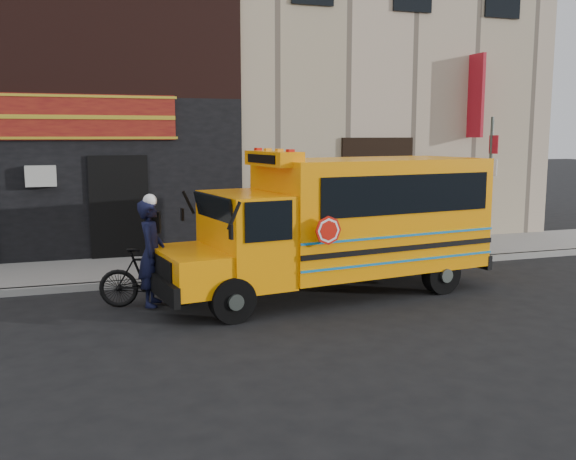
# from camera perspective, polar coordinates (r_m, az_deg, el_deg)

# --- Properties ---
(ground) EXTENTS (120.00, 120.00, 0.00)m
(ground) POSITION_cam_1_polar(r_m,az_deg,el_deg) (12.38, 2.35, -6.65)
(ground) COLOR black
(ground) RESTS_ON ground
(curb) EXTENTS (40.00, 0.20, 0.15)m
(curb) POSITION_cam_1_polar(r_m,az_deg,el_deg) (14.75, -1.27, -3.87)
(curb) COLOR gray
(curb) RESTS_ON ground
(sidewalk) EXTENTS (40.00, 3.00, 0.15)m
(sidewalk) POSITION_cam_1_polar(r_m,az_deg,el_deg) (16.16, -2.86, -2.79)
(sidewalk) COLOR gray
(sidewalk) RESTS_ON ground
(building) EXTENTS (20.00, 10.70, 12.00)m
(building) POSITION_cam_1_polar(r_m,az_deg,el_deg) (22.22, -7.74, 15.88)
(building) COLOR tan
(building) RESTS_ON sidewalk
(school_bus) EXTENTS (7.13, 3.10, 2.92)m
(school_bus) POSITION_cam_1_polar(r_m,az_deg,el_deg) (13.05, 4.99, 0.87)
(school_bus) COLOR black
(school_bus) RESTS_ON ground
(sign_pole) EXTENTS (0.08, 0.32, 3.67)m
(sign_pole) POSITION_cam_1_polar(r_m,az_deg,el_deg) (17.12, 17.52, 3.97)
(sign_pole) COLOR #3D443F
(sign_pole) RESTS_ON ground
(bicycle) EXTENTS (1.96, 1.02, 1.13)m
(bicycle) POSITION_cam_1_polar(r_m,az_deg,el_deg) (12.36, -12.23, -4.16)
(bicycle) COLOR black
(bicycle) RESTS_ON ground
(cyclist) EXTENTS (0.68, 0.84, 1.99)m
(cyclist) POSITION_cam_1_polar(r_m,az_deg,el_deg) (12.21, -12.03, -2.25)
(cyclist) COLOR black
(cyclist) RESTS_ON ground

